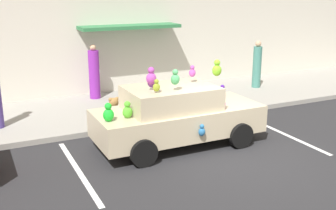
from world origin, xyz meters
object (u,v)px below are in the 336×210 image
teddy_bear_on_sidewalk (114,111)px  pedestrian_by_lamp (257,66)px  pedestrian_near_shopfront (94,74)px  plush_covered_car (176,115)px

teddy_bear_on_sidewalk → pedestrian_by_lamp: size_ratio=0.41×
teddy_bear_on_sidewalk → pedestrian_near_shopfront: (0.27, 2.88, 0.53)m
plush_covered_car → pedestrian_near_shopfront: plush_covered_car is taller
pedestrian_near_shopfront → pedestrian_by_lamp: size_ratio=1.04×
pedestrian_by_lamp → pedestrian_near_shopfront: bearing=169.7°
plush_covered_car → teddy_bear_on_sidewalk: 2.26m
plush_covered_car → pedestrian_by_lamp: bearing=35.1°
pedestrian_by_lamp → plush_covered_car: bearing=-144.9°
plush_covered_car → pedestrian_by_lamp: (5.39, 3.79, 0.19)m
teddy_bear_on_sidewalk → pedestrian_by_lamp: bearing=15.6°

